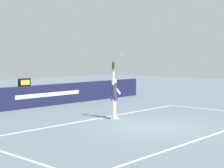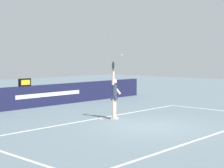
# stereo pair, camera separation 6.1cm
# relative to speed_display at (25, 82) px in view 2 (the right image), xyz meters

# --- Properties ---
(ground_plane) EXTENTS (60.00, 60.00, 0.00)m
(ground_plane) POSITION_rel_speed_display_xyz_m (0.36, -7.67, -1.35)
(ground_plane) COLOR slate
(court_lines) EXTENTS (11.62, 5.32, 0.00)m
(court_lines) POSITION_rel_speed_display_xyz_m (0.36, -7.51, -1.35)
(court_lines) COLOR white
(court_lines) RESTS_ON ground
(back_wall) EXTENTS (17.32, 0.28, 1.15)m
(back_wall) POSITION_rel_speed_display_xyz_m (0.36, 0.00, -0.77)
(back_wall) COLOR #1A1C3F
(back_wall) RESTS_ON ground
(speed_display) EXTENTS (0.67, 0.16, 0.40)m
(speed_display) POSITION_rel_speed_display_xyz_m (0.00, 0.00, 0.00)
(speed_display) COLOR black
(speed_display) RESTS_ON back_wall
(tennis_player) EXTENTS (0.51, 0.41, 2.48)m
(tennis_player) POSITION_rel_speed_display_xyz_m (0.72, -5.53, -0.32)
(tennis_player) COLOR beige
(tennis_player) RESTS_ON ground
(tennis_ball) EXTENTS (0.07, 0.07, 0.07)m
(tennis_ball) POSITION_rel_speed_display_xyz_m (0.93, -5.77, 1.37)
(tennis_ball) COLOR #CAE037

